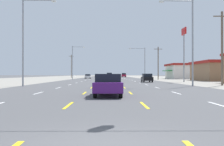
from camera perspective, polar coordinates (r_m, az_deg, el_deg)
The scene contains 23 objects.
ground_plane at distance 70.59m, azimuth -0.76°, elevation -1.45°, with size 572.00×572.00×0.00m, color #4C4C4F.
lot_apron_left at distance 74.84m, azimuth -20.07°, elevation -1.36°, with size 28.00×440.00×0.01m, color gray.
lot_apron_right at distance 74.76m, azimuth 18.58°, elevation -1.36°, with size 28.00×440.00×0.01m, color gray.
lane_markings at distance 109.08m, azimuth -0.72°, elevation -1.03°, with size 10.64×227.60×0.01m.
sedan_center_turn_nearest at distance 16.65m, azimuth -0.92°, elevation -2.63°, with size 1.80×4.50×1.46m.
sedan_center_turn_near at distance 26.38m, azimuth -0.90°, elevation -1.76°, with size 1.80×4.50×1.46m.
hatchback_far_right_mid at distance 45.78m, azimuth 7.95°, elevation -1.10°, with size 1.72×3.90×1.54m.
sedan_far_left_midfar at distance 83.02m, azimuth -5.49°, elevation -0.75°, with size 1.80×4.50×1.46m.
suv_center_turn_far at distance 89.52m, azimuth -0.62°, elevation -0.54°, with size 1.98×4.90×1.98m.
sedan_inner_right_farther at distance 94.55m, azimuth 1.26°, elevation -0.69°, with size 1.80×4.50×1.46m.
suv_far_right_farthest at distance 117.87m, azimuth 2.69°, elevation -0.48°, with size 1.98×4.90×1.98m.
sedan_center_turn_distant_a at distance 118.98m, azimuth -0.73°, elevation -0.61°, with size 1.80×4.50×1.46m.
sedan_inner_right_distant_b at distance 127.67m, azimuth 0.81°, elevation -0.59°, with size 1.80×4.50×1.46m.
storefront_right_row_1 at distance 60.63m, azimuth 23.50°, elevation 0.47°, with size 10.46×12.65×4.35m.
storefront_right_row_2 at distance 81.91m, azimuth 16.35°, elevation 0.40°, with size 11.93×11.96×4.71m.
pole_sign_right_row_1 at distance 48.41m, azimuth 16.04°, elevation 6.89°, with size 0.24×2.35×9.98m.
streetlight_left_row_0 at distance 31.85m, azimuth -18.95°, elevation 8.03°, with size 4.03×0.26×10.53m.
streetlight_right_row_0 at distance 31.77m, azimuth 17.19°, elevation 8.06°, with size 4.13×0.26×10.51m.
streetlight_left_row_1 at distance 70.93m, azimuth -8.71°, elevation 2.90°, with size 3.57×0.26×9.35m.
streetlight_right_row_1 at distance 70.86m, azimuth 7.06°, elevation 2.83°, with size 4.62×0.26×8.94m.
utility_pole_right_row_0 at distance 35.09m, azimuth 23.74°, elevation 5.44°, with size 2.20×0.26×9.45m.
utility_pole_right_row_1 at distance 68.21m, azimuth 10.45°, elevation 2.36°, with size 2.20×0.26×8.77m.
utility_pole_left_row_2 at distance 104.11m, azimuth -9.23°, elevation 1.63°, with size 2.20×0.26×9.42m.
Camera 1 is at (0.12, -4.57, 1.44)m, focal length 40.21 mm.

